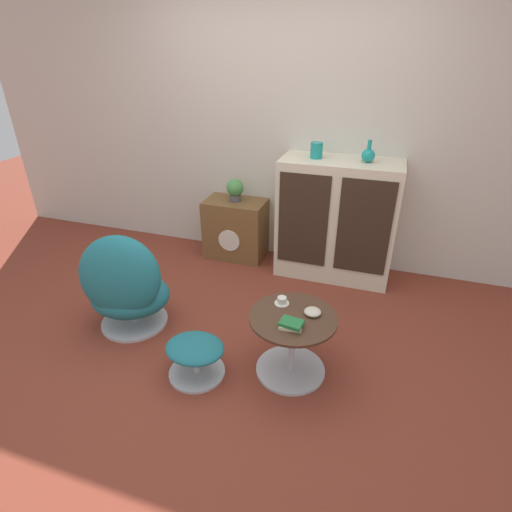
{
  "coord_description": "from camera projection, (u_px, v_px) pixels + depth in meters",
  "views": [
    {
      "loc": [
        0.98,
        -2.04,
        1.95
      ],
      "look_at": [
        0.14,
        0.47,
        0.55
      ],
      "focal_mm": 28.0,
      "sensor_mm": 36.0,
      "label": 1
    }
  ],
  "objects": [
    {
      "name": "coffee_table",
      "position": [
        292.0,
        341.0,
        2.59
      ],
      "size": [
        0.56,
        0.56,
        0.45
      ],
      "color": "#B7B7BC",
      "rests_on": "ground_plane"
    },
    {
      "name": "vase_leftmost",
      "position": [
        317.0,
        150.0,
        3.4
      ],
      "size": [
        0.1,
        0.1,
        0.13
      ],
      "color": "teal",
      "rests_on": "sideboard"
    },
    {
      "name": "book_stack",
      "position": [
        291.0,
        324.0,
        2.39
      ],
      "size": [
        0.15,
        0.12,
        0.04
      ],
      "color": "beige",
      "rests_on": "coffee_table"
    },
    {
      "name": "vase_inner_left",
      "position": [
        368.0,
        155.0,
        3.28
      ],
      "size": [
        0.11,
        0.11,
        0.18
      ],
      "color": "teal",
      "rests_on": "sideboard"
    },
    {
      "name": "ottoman",
      "position": [
        195.0,
        353.0,
        2.6
      ],
      "size": [
        0.39,
        0.37,
        0.26
      ],
      "color": "#B7B7BC",
      "rests_on": "ground_plane"
    },
    {
      "name": "potted_plant",
      "position": [
        235.0,
        189.0,
        3.86
      ],
      "size": [
        0.17,
        0.17,
        0.22
      ],
      "color": "#4C4C51",
      "rests_on": "tv_console"
    },
    {
      "name": "wall_back",
      "position": [
        281.0,
        125.0,
        3.66
      ],
      "size": [
        6.4,
        0.06,
        2.6
      ],
      "color": "beige",
      "rests_on": "ground_plane"
    },
    {
      "name": "tv_console",
      "position": [
        236.0,
        229.0,
        4.05
      ],
      "size": [
        0.6,
        0.38,
        0.6
      ],
      "color": "brown",
      "rests_on": "ground_plane"
    },
    {
      "name": "ground_plane",
      "position": [
        217.0,
        349.0,
        2.9
      ],
      "size": [
        12.0,
        12.0,
        0.0
      ],
      "primitive_type": "plane",
      "color": "brown"
    },
    {
      "name": "teacup",
      "position": [
        282.0,
        301.0,
        2.61
      ],
      "size": [
        0.1,
        0.1,
        0.05
      ],
      "color": "silver",
      "rests_on": "coffee_table"
    },
    {
      "name": "sideboard",
      "position": [
        336.0,
        220.0,
        3.62
      ],
      "size": [
        1.03,
        0.48,
        1.09
      ],
      "color": "beige",
      "rests_on": "ground_plane"
    },
    {
      "name": "egg_chair",
      "position": [
        126.0,
        287.0,
        2.95
      ],
      "size": [
        0.71,
        0.67,
        0.81
      ],
      "color": "#B7B7BC",
      "rests_on": "ground_plane"
    },
    {
      "name": "bowl",
      "position": [
        313.0,
        312.0,
        2.51
      ],
      "size": [
        0.11,
        0.11,
        0.04
      ],
      "color": "beige",
      "rests_on": "coffee_table"
    }
  ]
}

